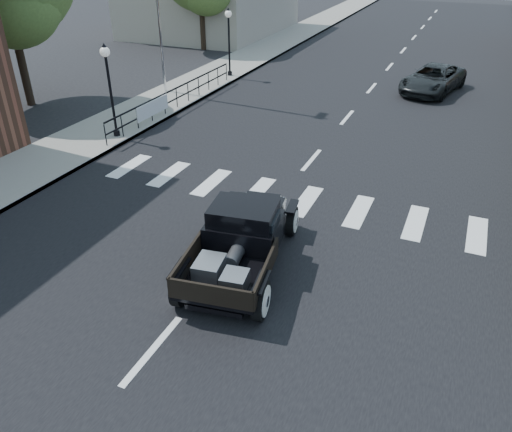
% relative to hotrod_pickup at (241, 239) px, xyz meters
% --- Properties ---
extents(ground, '(120.00, 120.00, 0.00)m').
position_rel_hotrod_pickup_xyz_m(ground, '(-0.43, -0.21, -0.81)').
color(ground, black).
rests_on(ground, ground).
extents(road, '(14.00, 80.00, 0.02)m').
position_rel_hotrod_pickup_xyz_m(road, '(-0.43, 14.79, -0.80)').
color(road, black).
rests_on(road, ground).
extents(road_markings, '(12.00, 60.00, 0.06)m').
position_rel_hotrod_pickup_xyz_m(road_markings, '(-0.43, 9.79, -0.81)').
color(road_markings, silver).
rests_on(road_markings, ground).
extents(sidewalk_left, '(3.00, 80.00, 0.15)m').
position_rel_hotrod_pickup_xyz_m(sidewalk_left, '(-8.93, 14.79, -0.73)').
color(sidewalk_left, gray).
rests_on(sidewalk_left, ground).
extents(railing, '(0.08, 10.00, 1.00)m').
position_rel_hotrod_pickup_xyz_m(railing, '(-7.73, 9.79, -0.16)').
color(railing, black).
rests_on(railing, sidewalk_left).
extents(banner, '(0.04, 2.20, 0.60)m').
position_rel_hotrod_pickup_xyz_m(banner, '(-7.65, 7.79, -0.36)').
color(banner, silver).
rests_on(banner, sidewalk_left).
extents(lamp_post_b, '(0.36, 0.36, 3.45)m').
position_rel_hotrod_pickup_xyz_m(lamp_post_b, '(-8.03, 5.79, 1.07)').
color(lamp_post_b, black).
rests_on(lamp_post_b, sidewalk_left).
extents(lamp_post_c, '(0.36, 0.36, 3.45)m').
position_rel_hotrod_pickup_xyz_m(lamp_post_c, '(-8.03, 15.79, 1.07)').
color(lamp_post_c, black).
rests_on(lamp_post_c, sidewalk_left).
extents(big_tree_near, '(6.04, 6.04, 8.88)m').
position_rel_hotrod_pickup_xyz_m(big_tree_near, '(-14.43, 7.79, 3.63)').
color(big_tree_near, '#47642A').
rests_on(big_tree_near, ground).
extents(hotrod_pickup, '(2.84, 4.94, 1.62)m').
position_rel_hotrod_pickup_xyz_m(hotrod_pickup, '(0.00, 0.00, 0.00)').
color(hotrod_pickup, black).
rests_on(hotrod_pickup, ground).
extents(second_car, '(3.13, 4.99, 1.28)m').
position_rel_hotrod_pickup_xyz_m(second_car, '(2.43, 17.31, -0.17)').
color(second_car, black).
rests_on(second_car, ground).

